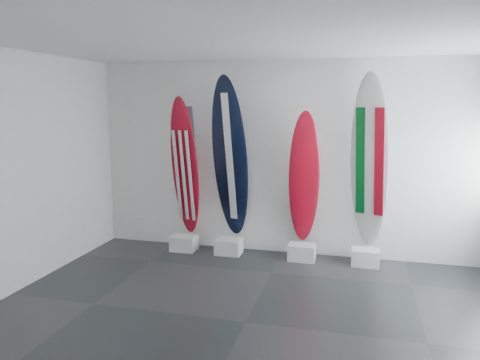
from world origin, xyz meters
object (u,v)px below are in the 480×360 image
(surfboard_navy, at_px, (230,159))
(surfboard_swiss, at_px, (304,178))
(surfboard_italy, at_px, (370,162))
(surfboard_usa, at_px, (185,167))

(surfboard_navy, distance_m, surfboard_swiss, 1.18)
(surfboard_navy, bearing_deg, surfboard_swiss, 9.61)
(surfboard_navy, xyz_separation_m, surfboard_italy, (2.08, 0.00, 0.01))
(surfboard_swiss, xyz_separation_m, surfboard_italy, (0.93, 0.00, 0.27))
(surfboard_swiss, bearing_deg, surfboard_navy, 172.55)
(surfboard_usa, relative_size, surfboard_swiss, 1.10)
(surfboard_usa, bearing_deg, surfboard_italy, 15.87)
(surfboard_usa, bearing_deg, surfboard_navy, 15.87)
(surfboard_usa, bearing_deg, surfboard_swiss, 15.87)
(surfboard_navy, bearing_deg, surfboard_italy, 9.61)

